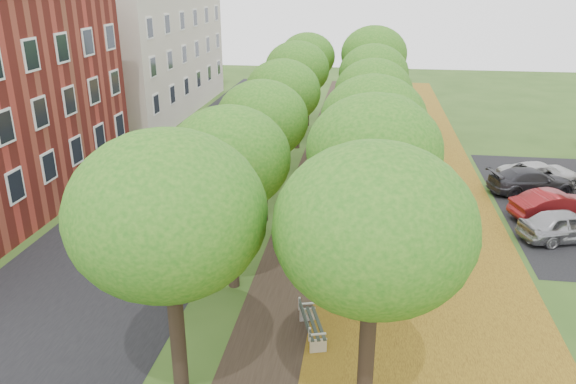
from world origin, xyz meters
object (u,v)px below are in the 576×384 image
(car_red, at_px, (557,206))
(car_grey, at_px, (531,181))
(bench, at_px, (311,324))
(car_silver, at_px, (566,225))
(car_white, at_px, (541,174))

(car_red, xyz_separation_m, car_grey, (-0.25, 3.53, -0.04))
(bench, bearing_deg, car_grey, -52.68)
(bench, distance_m, car_silver, 13.17)
(car_red, bearing_deg, bench, 118.57)
(bench, distance_m, car_grey, 17.41)
(car_silver, xyz_separation_m, car_red, (0.25, 2.20, 0.00))
(bench, height_order, car_white, car_white)
(bench, relative_size, car_white, 0.44)
(car_white, bearing_deg, car_red, 158.87)
(bench, relative_size, car_red, 0.46)
(car_grey, height_order, car_white, car_grey)
(car_grey, bearing_deg, car_silver, 164.63)
(bench, xyz_separation_m, car_silver, (10.10, 8.46, 0.23))
(car_white, bearing_deg, car_silver, 159.07)
(bench, distance_m, car_white, 18.98)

